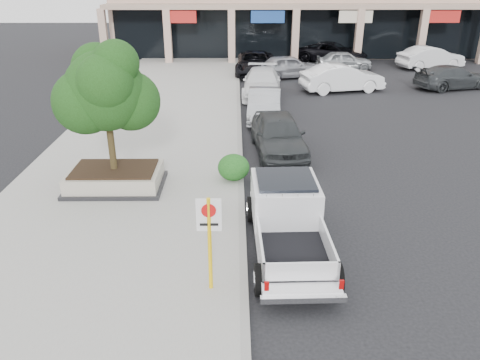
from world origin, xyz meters
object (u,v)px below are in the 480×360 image
pickup_truck (289,223)px  lot_car_b (342,78)px  curb_car_a (278,134)px  planter_tree (111,90)px  no_parking_sign (209,232)px  planter (115,178)px  lot_car_d (332,52)px  lot_car_e (344,60)px  curb_car_b (264,105)px  lot_car_a (289,66)px  lot_car_c (453,77)px  curb_car_d (255,63)px  lot_car_f (431,58)px  curb_car_c (262,83)px

pickup_truck → lot_car_b: (5.19, 18.02, -0.01)m
pickup_truck → curb_car_a: 7.32m
planter_tree → no_parking_sign: planter_tree is taller
lot_car_b → curb_car_a: bearing=143.5°
planter → lot_car_d: size_ratio=0.57×
pickup_truck → lot_car_e: bearing=73.4°
curb_car_b → lot_car_a: size_ratio=0.97×
lot_car_b → lot_car_c: size_ratio=1.01×
curb_car_b → lot_car_d: bearing=71.9°
planter_tree → lot_car_b: 17.75m
lot_car_d → curb_car_d: bearing=150.0°
curb_car_d → lot_car_d: 8.26m
curb_car_b → pickup_truck: bearing=-86.4°
lot_car_b → curb_car_b: bearing=126.5°
no_parking_sign → planter: bearing=121.9°
planter_tree → lot_car_e: size_ratio=0.97×
curb_car_b → lot_car_f: (13.41, 13.17, 0.09)m
curb_car_c → lot_car_a: (2.16, 5.15, 0.01)m
planter → pickup_truck: bearing=-34.9°
planter_tree → lot_car_d: 27.28m
curb_car_b → lot_car_e: (6.75, 12.73, -0.03)m
curb_car_a → curb_car_d: size_ratio=0.83×
curb_car_c → lot_car_a: lot_car_a is taller
pickup_truck → lot_car_e: size_ratio=1.30×
lot_car_d → lot_car_f: 7.52m
planter_tree → no_parking_sign: 6.85m
curb_car_a → lot_car_f: size_ratio=0.95×
planter_tree → lot_car_f: (18.76, 21.40, -2.59)m
curb_car_a → lot_car_c: bearing=39.2°
curb_car_a → lot_car_f: (13.11, 18.03, 0.01)m
lot_car_a → lot_car_b: size_ratio=0.92×
curb_car_d → lot_car_d: curb_car_d is taller
lot_car_c → lot_car_e: (-5.52, 6.19, -0.02)m
planter → curb_car_d: 20.27m
curb_car_d → lot_car_f: size_ratio=1.14×
no_parking_sign → lot_car_a: no_parking_sign is taller
curb_car_c → lot_car_e: curb_car_c is taller
planter → planter_tree: bearing=49.0°
lot_car_c → lot_car_e: bearing=25.4°
lot_car_e → curb_car_b: bearing=150.2°
planter_tree → pickup_truck: bearing=-36.6°
lot_car_d → lot_car_e: lot_car_d is taller
lot_car_a → lot_car_e: lot_car_a is taller
curb_car_b → curb_car_c: curb_car_c is taller
curb_car_b → lot_car_a: lot_car_a is taller
curb_car_b → curb_car_a: bearing=-82.6°
planter_tree → curb_car_b: (5.35, 8.23, -2.68)m
planter → lot_car_f: bearing=48.8°
planter → curb_car_a: curb_car_a is taller
lot_car_e → pickup_truck: bearing=162.8°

